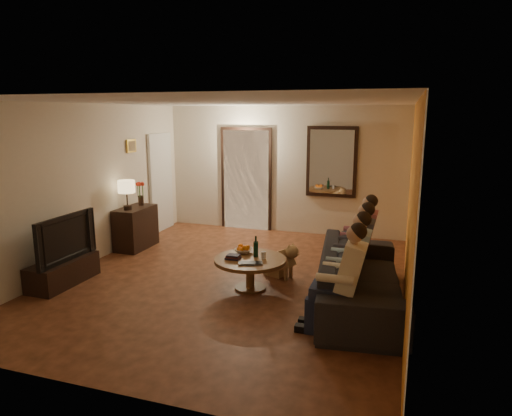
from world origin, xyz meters
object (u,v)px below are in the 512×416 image
(sofa, at_px, (361,277))
(person_a, at_px, (345,284))
(dresser, at_px, (136,228))
(dog, at_px, (280,259))
(bowl, at_px, (243,251))
(wine_bottle, at_px, (256,246))
(coffee_table, at_px, (250,274))
(person_d, at_px, (361,241))
(person_b, at_px, (351,267))
(person_c, at_px, (356,253))
(tv_stand, at_px, (63,272))
(table_lamp, at_px, (127,195))
(tv, at_px, (60,237))
(laptop, at_px, (250,264))

(sofa, relative_size, person_a, 2.14)
(dresser, distance_m, dog, 3.00)
(dog, distance_m, bowl, 0.62)
(wine_bottle, bearing_deg, person_a, -37.37)
(dog, relative_size, coffee_table, 0.55)
(sofa, xyz_separation_m, person_a, (-0.10, -0.90, 0.22))
(person_d, height_order, wine_bottle, person_d)
(coffee_table, bearing_deg, person_b, -13.96)
(person_a, distance_m, person_b, 0.60)
(person_a, relative_size, coffee_table, 1.18)
(sofa, distance_m, wine_bottle, 1.51)
(dog, distance_m, coffee_table, 0.66)
(dresser, relative_size, person_c, 0.71)
(dresser, xyz_separation_m, tv_stand, (0.00, -1.92, -0.20))
(table_lamp, distance_m, tv, 1.73)
(table_lamp, height_order, sofa, table_lamp)
(tv_stand, bearing_deg, person_c, 12.54)
(person_b, relative_size, coffee_table, 1.18)
(dresser, xyz_separation_m, bowl, (2.48, -1.03, 0.10))
(table_lamp, xyz_separation_m, tv, (0.00, -1.70, -0.33))
(person_d, bearing_deg, dog, -168.13)
(bowl, height_order, laptop, bowl)
(person_a, height_order, person_b, same)
(coffee_table, height_order, laptop, laptop)
(person_a, bearing_deg, tv, 175.94)
(tv, relative_size, dog, 2.07)
(person_b, height_order, wine_bottle, person_b)
(tv_stand, xyz_separation_m, dog, (2.93, 1.27, 0.10))
(coffee_table, bearing_deg, person_c, 9.65)
(tv, bearing_deg, person_a, -94.06)
(person_b, bearing_deg, person_c, 90.00)
(person_a, xyz_separation_m, person_b, (0.00, 0.60, 0.00))
(dresser, height_order, person_b, person_b)
(person_b, bearing_deg, coffee_table, 166.04)
(person_a, relative_size, person_b, 1.00)
(sofa, relative_size, person_b, 2.14)
(dresser, height_order, person_c, person_c)
(person_a, xyz_separation_m, person_d, (0.00, 1.80, 0.00))
(dresser, bearing_deg, dog, -12.52)
(person_d, relative_size, bowl, 4.63)
(person_c, relative_size, bowl, 4.63)
(dresser, distance_m, laptop, 3.15)
(person_b, relative_size, wine_bottle, 3.87)
(coffee_table, bearing_deg, person_d, 30.49)
(person_a, distance_m, wine_bottle, 1.74)
(table_lamp, height_order, person_d, table_lamp)
(tv, bearing_deg, dresser, 0.00)
(tv_stand, distance_m, laptop, 2.80)
(dresser, bearing_deg, person_a, -28.34)
(table_lamp, height_order, person_c, table_lamp)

